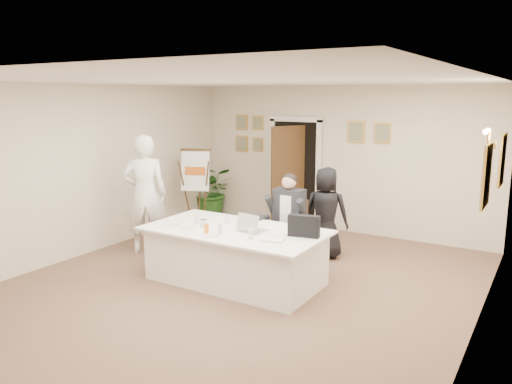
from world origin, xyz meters
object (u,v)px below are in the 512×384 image
Objects in this scene: standing_woman at (326,213)px; oj_glass at (206,229)px; laptop_bag at (304,226)px; paper_stack at (273,240)px; potted_palm at (212,191)px; conference_table at (235,255)px; steel_jug at (203,223)px; flip_chart at (197,193)px; standing_man at (145,194)px; laptop at (252,221)px; seated_man at (288,220)px.

standing_woman is 2.24m from oj_glass.
laptop_bag is 0.47m from paper_stack.
paper_stack is (3.40, -3.31, 0.24)m from potted_palm.
standing_woman reaches higher than potted_palm.
paper_stack is (0.74, -0.23, 0.40)m from conference_table.
laptop_bag is (0.35, -1.54, 0.17)m from standing_woman.
paper_stack is 0.96m from oj_glass.
steel_jug is at bearing 134.02° from oj_glass.
flip_chart reaches higher than paper_stack.
oj_glass is (1.86, -0.77, -0.16)m from standing_man.
standing_man is 2.34m from laptop.
seated_man is 0.76m from standing_woman.
conference_table is at bearing 178.06° from laptop_bag.
paper_stack is 2.14× the size of oj_glass.
standing_man is at bearing 167.66° from paper_stack.
flip_chart is 3.08m from oj_glass.
laptop is (2.91, -3.02, 0.37)m from potted_palm.
steel_jug reaches higher than paper_stack.
laptop_bag is 3.79× the size of steel_jug.
standing_man is at bearing 165.10° from laptop_bag.
laptop_bag reaches higher than steel_jug.
flip_chart reaches higher than conference_table.
standing_woman reaches higher than oj_glass.
potted_palm reaches higher than steel_jug.
conference_table is at bearing -49.16° from potted_palm.
standing_man reaches higher than laptop_bag.
laptop_bag is at bearing 89.63° from standing_woman.
laptop_bag reaches higher than oj_glass.
oj_glass is at bearing -45.98° from steel_jug.
oj_glass is (2.46, -3.47, 0.29)m from potted_palm.
oj_glass is at bearing -117.67° from conference_table.
laptop is 3.38× the size of steel_jug.
laptop is at bearing 13.45° from conference_table.
steel_jug is (-0.45, -0.14, 0.44)m from conference_table.
seated_man reaches higher than conference_table.
potted_palm is 4.21m from laptop.
laptop_bag is (0.74, 0.09, 0.01)m from laptop.
laptop is (0.25, 0.06, 0.52)m from conference_table.
oj_glass is at bearing -54.70° from potted_palm.
standing_man is 5.35× the size of laptop.
standing_woman is at bearing 67.94° from oj_glass.
flip_chart is 5.66× the size of paper_stack.
laptop is 1.34× the size of paper_stack.
paper_stack is at bearing 9.60° from oj_glass.
laptop_bag is at bearing 56.69° from paper_stack.
seated_man is at bearing -35.04° from potted_palm.
standing_man is 15.33× the size of oj_glass.
seated_man is 0.74× the size of standing_man.
standing_woman is (2.84, -0.26, 0.01)m from flip_chart.
seated_man is 13.34× the size of steel_jug.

